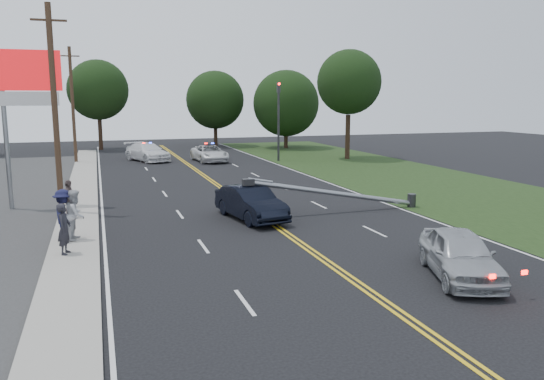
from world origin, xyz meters
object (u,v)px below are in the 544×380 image
object	(u,v)px
bystander_d	(69,199)
bystander_a	(64,229)
bystander_c	(64,215)
crashed_sedan	(251,203)
utility_pole_far	(73,105)
bystander_b	(75,215)
emergency_a	(210,153)
emergency_b	(147,152)
traffic_signal	(279,114)
utility_pole_mid	(55,110)
pylon_sign	(29,91)
waiting_sedan	(460,254)
fallen_streetlight	(344,194)

from	to	relation	value
bystander_d	bystander_a	bearing A→B (deg)	-156.62
bystander_a	bystander_c	distance (m)	2.12
crashed_sedan	bystander_d	xyz separation A→B (m)	(-8.08, 2.45, 0.22)
bystander_c	bystander_d	size ratio (longest dim) A/B	1.13
utility_pole_far	bystander_b	size ratio (longest dim) A/B	5.02
bystander_b	emergency_a	bearing A→B (deg)	-8.97
crashed_sedan	emergency_a	world-z (taller)	crashed_sedan
emergency_b	traffic_signal	bearing A→B (deg)	-39.62
utility_pole_far	emergency_b	world-z (taller)	utility_pole_far
utility_pole_mid	bystander_a	world-z (taller)	utility_pole_mid
pylon_sign	traffic_signal	world-z (taller)	pylon_sign
bystander_a	bystander_d	xyz separation A→B (m)	(-0.11, 6.17, -0.03)
waiting_sedan	fallen_streetlight	bearing A→B (deg)	105.32
fallen_streetlight	crashed_sedan	bearing A→B (deg)	-178.88
fallen_streetlight	utility_pole_mid	distance (m)	14.58
waiting_sedan	emergency_b	size ratio (longest dim) A/B	0.79
traffic_signal	bystander_d	world-z (taller)	traffic_signal
utility_pole_far	bystander_d	distance (m)	24.00
crashed_sedan	bystander_a	size ratio (longest dim) A/B	2.61
crashed_sedan	emergency_a	distance (m)	23.75
traffic_signal	bystander_c	xyz separation A→B (m)	(-17.06, -23.70, -3.08)
utility_pole_far	emergency_b	xyz separation A→B (m)	(6.14, -0.35, -4.27)
traffic_signal	waiting_sedan	distance (m)	32.66
bystander_a	utility_pole_far	bearing A→B (deg)	15.13
utility_pole_mid	crashed_sedan	distance (m)	10.38
utility_pole_far	bystander_d	world-z (taller)	utility_pole_far
waiting_sedan	bystander_c	xyz separation A→B (m)	(-12.08, 8.39, 0.36)
crashed_sedan	emergency_a	size ratio (longest dim) A/B	0.91
pylon_sign	emergency_a	xyz separation A→B (m)	(12.73, 17.48, -5.26)
pylon_sign	utility_pole_mid	distance (m)	2.55
bystander_c	waiting_sedan	bearing A→B (deg)	-120.64
emergency_a	bystander_a	distance (m)	29.38
bystander_b	bystander_a	bearing A→B (deg)	-175.23
waiting_sedan	bystander_c	world-z (taller)	bystander_c
traffic_signal	bystander_b	bearing A→B (deg)	-124.93
traffic_signal	bystander_d	bearing A→B (deg)	-130.97
traffic_signal	fallen_streetlight	bearing A→B (deg)	-100.59
bystander_b	bystander_d	size ratio (longest dim) A/B	1.12
bystander_c	emergency_b	bearing A→B (deg)	-7.62
bystander_d	crashed_sedan	bearing A→B (deg)	-84.55
waiting_sedan	emergency_b	distance (m)	36.31
crashed_sedan	emergency_a	xyz separation A→B (m)	(2.91, 23.57, -0.06)
fallen_streetlight	bystander_b	bearing A→B (deg)	-171.77
utility_pole_mid	emergency_b	world-z (taller)	utility_pole_mid
traffic_signal	utility_pole_far	distance (m)	17.97
utility_pole_mid	utility_pole_far	bearing A→B (deg)	90.00
fallen_streetlight	bystander_a	world-z (taller)	bystander_a
emergency_b	bystander_c	distance (m)	27.94
utility_pole_far	bystander_b	xyz separation A→B (m)	(0.87, -27.81, -3.97)
traffic_signal	crashed_sedan	size ratio (longest dim) A/B	1.47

